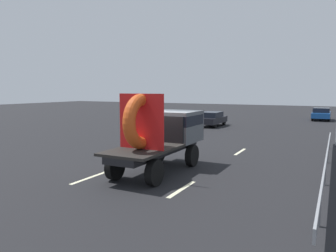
% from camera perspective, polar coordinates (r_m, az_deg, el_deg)
% --- Properties ---
extents(ground_plane, '(120.00, 120.00, 0.00)m').
position_cam_1_polar(ground_plane, '(14.00, -1.37, -7.41)').
color(ground_plane, black).
extents(flatbed_truck, '(2.02, 5.28, 3.21)m').
position_cam_1_polar(flatbed_truck, '(13.59, -0.62, -0.96)').
color(flatbed_truck, black).
rests_on(flatbed_truck, ground_plane).
extents(distant_sedan, '(1.73, 4.04, 1.32)m').
position_cam_1_polar(distant_sedan, '(29.92, 7.70, 1.32)').
color(distant_sedan, black).
rests_on(distant_sedan, ground_plane).
extents(guardrail, '(0.10, 15.68, 0.71)m').
position_cam_1_polar(guardrail, '(14.63, 26.12, -5.34)').
color(guardrail, gray).
rests_on(guardrail, ground_plane).
extents(lane_dash_left_near, '(0.16, 2.21, 0.01)m').
position_cam_1_polar(lane_dash_left_near, '(12.92, -13.40, -8.75)').
color(lane_dash_left_near, beige).
rests_on(lane_dash_left_near, ground_plane).
extents(lane_dash_left_far, '(0.16, 2.64, 0.01)m').
position_cam_1_polar(lane_dash_left_far, '(19.76, 2.50, -3.31)').
color(lane_dash_left_far, beige).
rests_on(lane_dash_left_far, ground_plane).
extents(lane_dash_right_near, '(0.16, 2.04, 0.01)m').
position_cam_1_polar(lane_dash_right_near, '(11.15, 2.45, -11.04)').
color(lane_dash_right_near, beige).
rests_on(lane_dash_right_near, ground_plane).
extents(lane_dash_right_far, '(0.16, 2.01, 0.01)m').
position_cam_1_polar(lane_dash_right_far, '(17.97, 12.59, -4.45)').
color(lane_dash_right_far, beige).
rests_on(lane_dash_right_far, ground_plane).
extents(oncoming_car, '(1.79, 4.18, 1.36)m').
position_cam_1_polar(oncoming_car, '(39.11, 25.39, 1.99)').
color(oncoming_car, black).
rests_on(oncoming_car, ground_plane).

